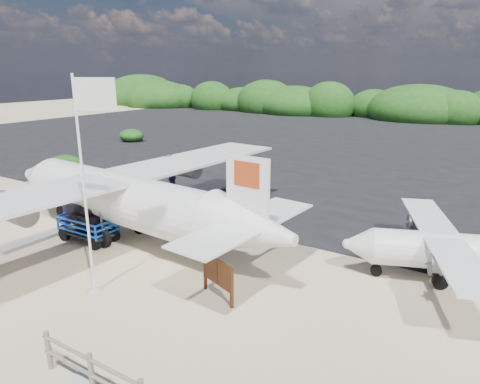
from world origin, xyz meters
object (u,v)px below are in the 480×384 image
(flagpole, at_px, (95,291))
(crew_b, at_px, (173,192))
(aircraft_small, at_px, (289,139))
(crew_a, at_px, (66,214))
(crew_c, at_px, (207,240))
(baggage_cart, at_px, (90,241))
(signboard, at_px, (218,298))

(flagpole, relative_size, crew_b, 3.82)
(flagpole, distance_m, aircraft_small, 32.73)
(crew_a, xyz_separation_m, crew_c, (6.65, 1.05, -0.11))
(baggage_cart, height_order, aircraft_small, aircraft_small)
(signboard, distance_m, aircraft_small, 32.18)
(crew_c, bearing_deg, crew_a, -8.13)
(signboard, xyz_separation_m, aircraft_small, (-12.00, 29.86, 0.00))
(baggage_cart, distance_m, signboard, 7.24)
(baggage_cart, xyz_separation_m, signboard, (7.17, -0.96, 0.00))
(baggage_cart, xyz_separation_m, crew_a, (-1.35, -0.02, 0.94))
(flagpole, bearing_deg, aircraft_small, 104.90)
(signboard, bearing_deg, crew_a, -165.84)
(flagpole, xyz_separation_m, aircraft_small, (-8.41, 31.63, 0.00))
(flagpole, height_order, crew_a, flagpole)
(crew_c, height_order, aircraft_small, crew_c)
(crew_a, xyz_separation_m, aircraft_small, (-3.48, 28.92, -0.94))
(baggage_cart, height_order, crew_a, crew_a)
(crew_c, bearing_deg, signboard, 116.00)
(baggage_cart, relative_size, crew_a, 1.35)
(flagpole, height_order, crew_c, flagpole)
(baggage_cart, height_order, signboard, signboard)
(crew_c, distance_m, aircraft_small, 29.66)
(crew_b, distance_m, crew_c, 6.62)
(crew_a, bearing_deg, baggage_cart, -165.95)
(flagpole, height_order, crew_b, flagpole)
(flagpole, bearing_deg, crew_a, 151.22)
(crew_a, distance_m, aircraft_small, 29.14)
(baggage_cart, relative_size, flagpole, 0.38)
(baggage_cart, xyz_separation_m, crew_b, (0.12, 5.15, 0.88))
(crew_a, relative_size, aircraft_small, 0.28)
(crew_c, bearing_deg, crew_b, -55.57)
(signboard, distance_m, crew_b, 9.37)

